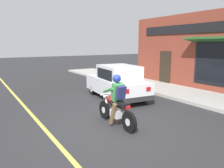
{
  "coord_description": "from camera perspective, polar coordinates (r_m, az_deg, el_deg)",
  "views": [
    {
      "loc": [
        -3.45,
        -5.39,
        2.52
      ],
      "look_at": [
        1.19,
        1.82,
        0.95
      ],
      "focal_mm": 35.0,
      "sensor_mm": 36.0,
      "label": 1
    }
  ],
  "objects": [
    {
      "name": "ground_plane",
      "position": [
        6.88,
        -0.12,
        -11.12
      ],
      "size": [
        80.0,
        80.0,
        0.0
      ],
      "primitive_type": "plane",
      "color": "#2B2B2D"
    },
    {
      "name": "sidewalk_curb",
      "position": [
        12.47,
        13.62,
        -1.26
      ],
      "size": [
        2.6,
        22.0,
        0.14
      ],
      "primitive_type": "cube",
      "color": "#ADAAA3",
      "rests_on": "ground"
    },
    {
      "name": "lane_stripe",
      "position": [
        8.91,
        -20.86,
        -6.73
      ],
      "size": [
        0.12,
        19.8,
        0.01
      ],
      "primitive_type": "cube",
      "color": "#D1C64C",
      "rests_on": "ground"
    },
    {
      "name": "storefront_building",
      "position": [
        12.2,
        26.18,
        7.39
      ],
      "size": [
        1.25,
        11.91,
        4.2
      ],
      "color": "brown",
      "rests_on": "ground"
    },
    {
      "name": "motorcycle_with_rider",
      "position": [
        6.81,
        1.15,
        -5.32
      ],
      "size": [
        0.56,
        2.02,
        1.62
      ],
      "color": "black",
      "rests_on": "ground"
    },
    {
      "name": "car_hatchback",
      "position": [
        10.17,
        1.3,
        0.43
      ],
      "size": [
        2.06,
        3.94,
        1.57
      ],
      "color": "black",
      "rests_on": "ground"
    },
    {
      "name": "fire_hydrant",
      "position": [
        14.08,
        2.04,
        2.4
      ],
      "size": [
        0.36,
        0.24,
        0.88
      ],
      "color": "red",
      "rests_on": "sidewalk_curb"
    }
  ]
}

